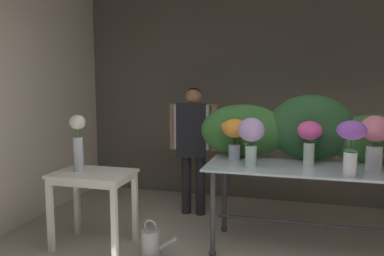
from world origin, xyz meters
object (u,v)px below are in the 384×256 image
object	(u,v)px
vase_rosy_anemones	(375,138)
watering_can	(151,242)
side_table_white	(93,183)
vase_lilac_tulips	(251,135)
display_table_glass	(305,181)
florist	(193,137)
vase_sunset_peonies	(234,133)
vase_fuchsia_snapdragons	(310,137)
vase_violet_roses	(351,140)
vase_white_roses_tall	(78,141)

from	to	relation	value
vase_rosy_anemones	watering_can	size ratio (longest dim) A/B	1.38
side_table_white	vase_lilac_tulips	xyz separation A→B (m)	(1.49, 0.24, 0.49)
display_table_glass	watering_can	size ratio (longest dim) A/B	5.19
florist	vase_lilac_tulips	xyz separation A→B (m)	(0.79, -0.91, 0.17)
side_table_white	vase_rosy_anemones	size ratio (longest dim) A/B	1.54
florist	watering_can	bearing A→B (deg)	-94.43
display_table_glass	vase_lilac_tulips	distance (m)	0.68
florist	watering_can	distance (m)	1.44
vase_sunset_peonies	vase_lilac_tulips	size ratio (longest dim) A/B	0.92
vase_sunset_peonies	vase_rosy_anemones	bearing A→B (deg)	-5.71
vase_sunset_peonies	vase_fuchsia_snapdragons	world-z (taller)	vase_fuchsia_snapdragons
vase_lilac_tulips	vase_fuchsia_snapdragons	size ratio (longest dim) A/B	1.08
vase_rosy_anemones	vase_sunset_peonies	bearing A→B (deg)	174.29
florist	vase_fuchsia_snapdragons	bearing A→B (deg)	-28.10
side_table_white	florist	bearing A→B (deg)	58.62
side_table_white	watering_can	distance (m)	0.80
vase_sunset_peonies	vase_lilac_tulips	xyz separation A→B (m)	(0.19, -0.26, 0.02)
florist	vase_lilac_tulips	size ratio (longest dim) A/B	3.43
vase_violet_roses	side_table_white	bearing A→B (deg)	-177.76
display_table_glass	side_table_white	world-z (taller)	display_table_glass
vase_lilac_tulips	watering_can	bearing A→B (deg)	-163.10
vase_violet_roses	vase_rosy_anemones	world-z (taller)	vase_rosy_anemones
vase_rosy_anemones	watering_can	bearing A→B (deg)	-168.20
florist	vase_lilac_tulips	bearing A→B (deg)	-48.80
display_table_glass	watering_can	bearing A→B (deg)	-162.55
display_table_glass	florist	bearing A→B (deg)	149.97
side_table_white	florist	distance (m)	1.38
vase_sunset_peonies	florist	bearing A→B (deg)	132.91
display_table_glass	vase_fuchsia_snapdragons	world-z (taller)	vase_fuchsia_snapdragons
vase_violet_roses	vase_rosy_anemones	bearing A→B (deg)	50.70
vase_white_roses_tall	watering_can	size ratio (longest dim) A/B	1.57
vase_violet_roses	watering_can	distance (m)	1.99
vase_sunset_peonies	vase_lilac_tulips	bearing A→B (deg)	-53.40
vase_fuchsia_snapdragons	side_table_white	bearing A→B (deg)	-167.54
vase_sunset_peonies	vase_lilac_tulips	world-z (taller)	vase_lilac_tulips
display_table_glass	vase_lilac_tulips	size ratio (longest dim) A/B	4.03
florist	vase_rosy_anemones	bearing A→B (deg)	-22.56
vase_violet_roses	vase_white_roses_tall	xyz separation A→B (m)	(-2.46, -0.09, -0.09)
vase_sunset_peonies	vase_violet_roses	size ratio (longest dim) A/B	0.90
vase_lilac_tulips	vase_fuchsia_snapdragons	world-z (taller)	vase_lilac_tulips
florist	vase_sunset_peonies	world-z (taller)	florist
florist	vase_fuchsia_snapdragons	world-z (taller)	florist
vase_violet_roses	vase_lilac_tulips	xyz separation A→B (m)	(-0.83, 0.15, -0.01)
vase_rosy_anemones	vase_white_roses_tall	size ratio (longest dim) A/B	0.88
display_table_glass	vase_violet_roses	xyz separation A→B (m)	(0.33, -0.31, 0.44)
vase_fuchsia_snapdragons	vase_rosy_anemones	bearing A→B (deg)	-7.25
vase_sunset_peonies	watering_can	distance (m)	1.32
display_table_glass	vase_white_roses_tall	bearing A→B (deg)	-169.30
vase_white_roses_tall	vase_sunset_peonies	bearing A→B (deg)	19.14
florist	vase_rosy_anemones	world-z (taller)	florist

